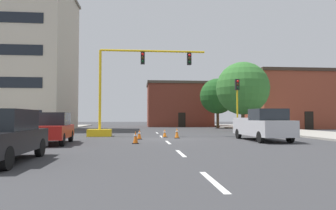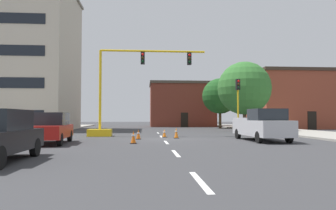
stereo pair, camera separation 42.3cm
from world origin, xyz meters
The scene contains 22 objects.
ground_plane centered at (0.00, 0.00, 0.00)m, with size 160.00×160.00×0.00m, color #38383A.
sidewalk_left centered at (-13.25, 8.00, 0.07)m, with size 6.00×56.00×0.14m, color #9E998E.
sidewalk_right centered at (13.25, 8.00, 0.07)m, with size 6.00×56.00×0.14m, color #9E998E.
lane_stripe_seg_0 centered at (0.00, -14.00, 0.00)m, with size 0.16×2.40×0.01m, color silver.
lane_stripe_seg_1 centered at (0.00, -8.50, 0.00)m, with size 0.16×2.40×0.01m, color silver.
lane_stripe_seg_2 centered at (0.00, -3.00, 0.00)m, with size 0.16×2.40×0.01m, color silver.
lane_stripe_seg_3 centered at (0.00, 2.50, 0.00)m, with size 0.16×2.40×0.01m, color silver.
lane_stripe_seg_4 centered at (0.00, 8.00, 0.00)m, with size 0.16×2.40×0.01m, color silver.
building_tall_left centered at (-17.88, 16.65, 8.47)m, with size 15.97×11.61×16.92m.
building_brick_center centered at (4.76, 28.61, 3.55)m, with size 10.44×7.31×7.08m.
building_row_right centered at (18.93, 18.84, 3.80)m, with size 11.55×8.77×7.59m.
traffic_signal_gantry centered at (-3.57, 3.22, 2.25)m, with size 9.19×1.20×6.83m.
traffic_light_pole_right centered at (6.79, 4.90, 3.53)m, with size 0.32×0.47×4.80m.
tree_right_mid centered at (9.13, 10.23, 4.51)m, with size 5.55×5.55×7.30m.
tree_right_far centered at (8.91, 19.71, 4.35)m, with size 4.81×4.81×6.76m.
pickup_truck_silver centered at (6.09, -2.19, 0.97)m, with size 2.11×5.44×1.99m.
sedan_black_near_left centered at (-6.23, -10.50, 0.89)m, with size 1.92×4.52×1.74m.
sedan_red_mid_left centered at (-6.54, -3.42, 0.89)m, with size 2.19×4.63×1.74m.
traffic_cone_roadside_a centered at (0.19, 1.59, 0.30)m, with size 0.36×0.36×0.61m.
traffic_cone_roadside_b centered at (0.96, 0.52, 0.38)m, with size 0.36×0.36×0.77m.
traffic_cone_roadside_c centered at (-1.69, -0.29, 0.32)m, with size 0.36×0.36×0.66m.
traffic_cone_roadside_d centered at (-1.90, -3.69, 0.36)m, with size 0.36×0.36×0.73m.
Camera 1 is at (-1.70, -20.98, 1.47)m, focal length 32.77 mm.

